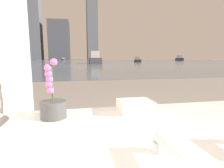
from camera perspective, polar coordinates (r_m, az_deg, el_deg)
name	(u,v)px	position (r m, az deg, el deg)	size (l,w,h in m)	color
faucet_near	(165,148)	(0.69, 17.04, -19.25)	(0.04, 0.19, 0.08)	silver
potted_orchid	(53,104)	(1.15, -18.76, -6.33)	(0.16, 0.16, 0.37)	#4C4C4C
towel_stack	(135,106)	(1.23, 7.62, -7.20)	(0.23, 0.20, 0.08)	silver
harbor_water	(79,61)	(62.32, -10.73, 7.45)	(180.00, 110.00, 0.01)	slate
harbor_boat_0	(179,59)	(73.36, 21.12, 7.75)	(3.66, 5.97, 2.12)	navy
harbor_boat_1	(138,60)	(42.44, 8.36, 7.73)	(1.83, 3.64, 1.31)	#2D2D33
harbor_boat_2	(95,59)	(30.36, -5.59, 8.06)	(2.13, 5.70, 2.11)	#4C4C51
harbor_boat_3	(63,59)	(80.92, -15.63, 7.77)	(1.43, 3.11, 1.12)	#2D2D33
skyline_tower_1	(6,40)	(126.09, -31.39, 12.24)	(7.02, 7.91, 23.82)	slate
skyline_tower_3	(59,40)	(119.34, -16.82, 13.45)	(12.55, 12.19, 24.10)	#4C515B
skyline_tower_4	(92,21)	(121.12, -6.60, 19.83)	(6.60, 11.98, 49.88)	slate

